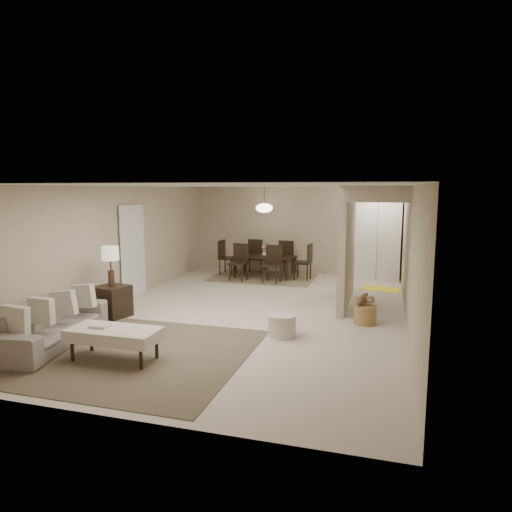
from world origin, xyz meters
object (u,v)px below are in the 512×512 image
(ottoman_bench, at_px, (114,335))
(dining_table, at_px, (264,267))
(wicker_basket, at_px, (365,315))
(pantry_cabinet, at_px, (377,241))
(round_pouf, at_px, (282,326))
(side_table, at_px, (112,302))
(sofa, at_px, (49,324))

(ottoman_bench, distance_m, dining_table, 6.64)
(wicker_basket, height_order, dining_table, dining_table)
(pantry_cabinet, height_order, wicker_basket, pantry_cabinet)
(round_pouf, bearing_deg, dining_table, 108.57)
(round_pouf, height_order, dining_table, dining_table)
(side_table, height_order, dining_table, side_table)
(pantry_cabinet, relative_size, round_pouf, 4.41)
(ottoman_bench, xyz_separation_m, round_pouf, (2.07, 1.71, -0.19))
(wicker_basket, bearing_deg, sofa, -151.85)
(wicker_basket, bearing_deg, dining_table, 127.76)
(ottoman_bench, distance_m, wicker_basket, 4.39)
(side_table, height_order, round_pouf, side_table)
(pantry_cabinet, xyz_separation_m, round_pouf, (-1.36, -5.49, -0.86))
(sofa, height_order, dining_table, sofa)
(ottoman_bench, bearing_deg, side_table, 124.21)
(sofa, relative_size, side_table, 3.78)
(wicker_basket, bearing_deg, ottoman_bench, -139.85)
(ottoman_bench, bearing_deg, pantry_cabinet, 64.51)
(wicker_basket, bearing_deg, round_pouf, -139.00)
(pantry_cabinet, distance_m, side_table, 7.12)
(pantry_cabinet, bearing_deg, dining_table, -169.26)
(pantry_cabinet, distance_m, wicker_basket, 4.45)
(pantry_cabinet, xyz_separation_m, dining_table, (-3.01, -0.57, -0.76))
(ottoman_bench, xyz_separation_m, dining_table, (0.42, 6.62, -0.08))
(round_pouf, relative_size, dining_table, 0.28)
(sofa, relative_size, round_pouf, 4.82)
(sofa, distance_m, dining_table, 6.57)
(pantry_cabinet, bearing_deg, side_table, -132.13)
(ottoman_bench, relative_size, round_pouf, 2.77)
(round_pouf, bearing_deg, wicker_basket, 41.00)
(dining_table, bearing_deg, sofa, -101.23)
(pantry_cabinet, xyz_separation_m, side_table, (-4.75, -5.25, -0.75))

